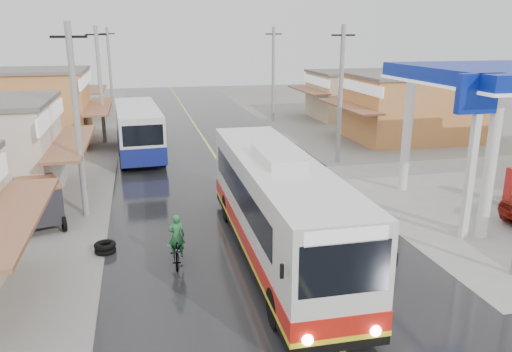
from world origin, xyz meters
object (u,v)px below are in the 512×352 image
Objects in this scene: cyclist at (177,248)px; tyre_stack at (105,248)px; second_bus at (138,130)px; coach_bus at (277,207)px; tricycle_near at (39,201)px.

cyclist is 2.89m from tyre_stack.
second_bus is at bearing 84.67° from tyre_stack.
coach_bus reaches higher than cyclist.
second_bus reaches higher than tricycle_near.
cyclist is (-3.44, 0.14, -1.22)m from coach_bus.
second_bus reaches higher than cyclist.
second_bus is at bearing 53.13° from tricycle_near.
cyclist is (1.06, -16.17, -1.07)m from second_bus.
cyclist is 0.70× the size of tricycle_near.
second_bus reaches higher than tyre_stack.
coach_bus is 1.29× the size of second_bus.
cyclist is at bearing -89.22° from second_bus.
second_bus is 14.80m from tyre_stack.
tyre_stack is (-2.43, 1.50, -0.41)m from cyclist.
tricycle_near is at bearing 151.20° from coach_bus.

